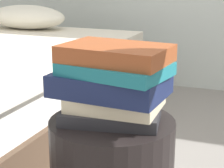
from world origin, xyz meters
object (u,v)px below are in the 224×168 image
at_px(book_teal, 115,69).
at_px(book_rust, 115,53).
at_px(book_charcoal, 111,116).
at_px(book_navy, 110,84).
at_px(book_cream, 116,102).

bearing_deg(book_teal, book_rust, 116.45).
bearing_deg(book_charcoal, book_teal, 32.99).
distance_m(book_teal, book_rust, 0.04).
height_order(book_charcoal, book_rust, book_rust).
height_order(book_navy, book_teal, book_teal).
distance_m(book_charcoal, book_cream, 0.04).
relative_size(book_cream, book_teal, 0.88).
xyz_separation_m(book_navy, book_teal, (0.02, -0.01, 0.05)).
distance_m(book_cream, book_navy, 0.05).
xyz_separation_m(book_charcoal, book_rust, (0.01, 0.02, 0.17)).
xyz_separation_m(book_charcoal, book_navy, (-0.01, 0.01, 0.08)).
distance_m(book_navy, book_teal, 0.05).
distance_m(book_charcoal, book_rust, 0.17).
bearing_deg(book_navy, book_cream, 10.52).
distance_m(book_charcoal, book_teal, 0.13).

